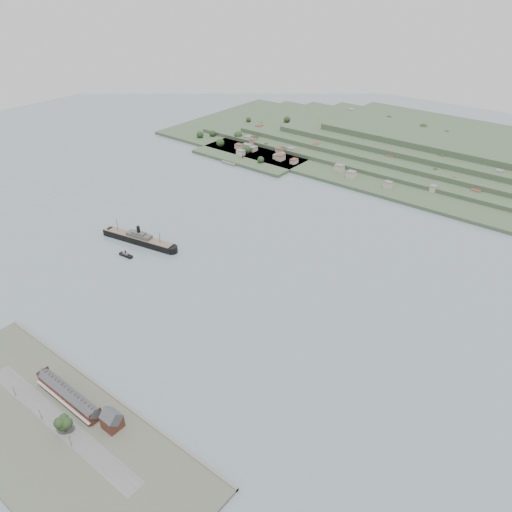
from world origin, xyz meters
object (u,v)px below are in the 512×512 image
Objects in this scene: terrace_row at (69,395)px; gabled_building at (112,420)px; fig_tree at (63,423)px; tugboat at (126,255)px; steamship at (137,238)px.

gabled_building is at bearing 6.12° from terrace_row.
terrace_row is 24.47m from fig_tree.
terrace_row is at bearing 139.99° from fig_tree.
fig_tree is at bearing -40.01° from terrace_row.
tugboat is (-113.19, 134.52, -5.25)m from terrace_row.
terrace_row is 3.77× the size of tugboat.
tugboat is at bearing 131.28° from fig_tree.
steamship is at bearing 128.58° from terrace_row.
tugboat is 199.99m from fig_tree.
terrace_row is at bearing -51.42° from steamship.
steamship is at bearing 118.93° from tugboat.
terrace_row reaches higher than tugboat.
gabled_building reaches higher than fig_tree.
fig_tree is (18.65, -15.65, 2.49)m from terrace_row.
gabled_building is 225.24m from steamship.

